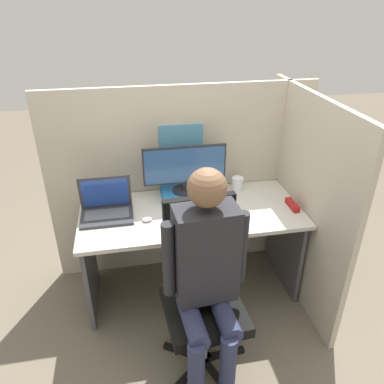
# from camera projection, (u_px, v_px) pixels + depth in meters

# --- Properties ---
(ground_plane) EXTENTS (12.00, 12.00, 0.00)m
(ground_plane) POSITION_uv_depth(u_px,v_px,m) (200.00, 321.00, 2.73)
(ground_plane) COLOR #665B4C
(cubicle_panel_back) EXTENTS (2.08, 0.05, 1.54)m
(cubicle_panel_back) POSITION_uv_depth(u_px,v_px,m) (183.00, 182.00, 3.00)
(cubicle_panel_back) COLOR #B7AD99
(cubicle_panel_back) RESTS_ON ground
(cubicle_panel_right) EXTENTS (0.04, 1.36, 1.54)m
(cubicle_panel_right) POSITION_uv_depth(u_px,v_px,m) (303.00, 200.00, 2.74)
(cubicle_panel_right) COLOR #B7AD99
(cubicle_panel_right) RESTS_ON ground
(desk) EXTENTS (1.58, 0.71, 0.73)m
(desk) POSITION_uv_depth(u_px,v_px,m) (191.00, 230.00, 2.77)
(desk) COLOR beige
(desk) RESTS_ON ground
(paper_box) EXTENTS (0.36, 0.24, 0.05)m
(paper_box) POSITION_uv_depth(u_px,v_px,m) (185.00, 194.00, 2.86)
(paper_box) COLOR #236BAD
(paper_box) RESTS_ON desk
(monitor) EXTENTS (0.62, 0.19, 0.36)m
(monitor) POSITION_uv_depth(u_px,v_px,m) (185.00, 167.00, 2.75)
(monitor) COLOR #232328
(monitor) RESTS_ON paper_box
(laptop) EXTENTS (0.36, 0.26, 0.27)m
(laptop) POSITION_uv_depth(u_px,v_px,m) (107.00, 209.00, 2.61)
(laptop) COLOR #2D2D33
(laptop) RESTS_ON desk
(mouse) EXTENTS (0.07, 0.05, 0.03)m
(mouse) POSITION_uv_depth(u_px,v_px,m) (147.00, 220.00, 2.56)
(mouse) COLOR silver
(mouse) RESTS_ON desk
(stapler) EXTENTS (0.04, 0.17, 0.04)m
(stapler) POSITION_uv_depth(u_px,v_px,m) (292.00, 205.00, 2.72)
(stapler) COLOR #A31919
(stapler) RESTS_ON desk
(carrot_toy) EXTENTS (0.04, 0.13, 0.04)m
(carrot_toy) POSITION_uv_depth(u_px,v_px,m) (236.00, 222.00, 2.52)
(carrot_toy) COLOR orange
(carrot_toy) RESTS_ON desk
(office_chair) EXTENTS (0.53, 0.57, 1.08)m
(office_chair) POSITION_uv_depth(u_px,v_px,m) (202.00, 285.00, 2.28)
(office_chair) COLOR black
(office_chair) RESTS_ON ground
(person) EXTENTS (0.48, 0.46, 1.37)m
(person) POSITION_uv_depth(u_px,v_px,m) (207.00, 271.00, 2.01)
(person) COLOR #282D4C
(person) RESTS_ON ground
(coffee_mug) EXTENTS (0.09, 0.09, 0.10)m
(coffee_mug) POSITION_uv_depth(u_px,v_px,m) (237.00, 184.00, 2.95)
(coffee_mug) COLOR white
(coffee_mug) RESTS_ON desk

